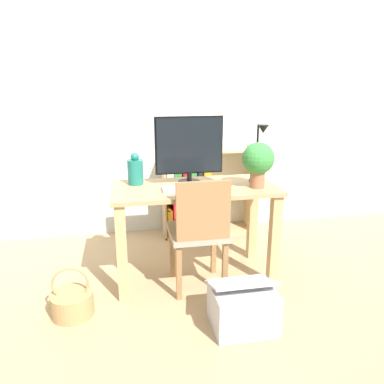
{
  "coord_description": "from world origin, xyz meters",
  "views": [
    {
      "loc": [
        -0.51,
        -2.56,
        1.45
      ],
      "look_at": [
        0.0,
        0.1,
        0.65
      ],
      "focal_mm": 35.0,
      "sensor_mm": 36.0,
      "label": 1
    }
  ],
  "objects": [
    {
      "name": "desk",
      "position": [
        0.0,
        0.0,
        0.56
      ],
      "size": [
        1.19,
        0.57,
        0.72
      ],
      "color": "tan",
      "rests_on": "ground_plane"
    },
    {
      "name": "storage_box",
      "position": [
        0.17,
        -0.67,
        0.14
      ],
      "size": [
        0.39,
        0.37,
        0.32
      ],
      "color": "#B2B2B7",
      "rests_on": "ground_plane"
    },
    {
      "name": "ground_plane",
      "position": [
        0.0,
        0.0,
        0.0
      ],
      "size": [
        10.0,
        10.0,
        0.0
      ],
      "primitive_type": "plane",
      "color": "tan"
    },
    {
      "name": "desk_lamp",
      "position": [
        0.48,
        -0.01,
        0.99
      ],
      "size": [
        0.1,
        0.19,
        0.44
      ],
      "color": "black",
      "rests_on": "desk"
    },
    {
      "name": "bookshelf",
      "position": [
        0.15,
        0.84,
        0.41
      ],
      "size": [
        0.88,
        0.28,
        0.84
      ],
      "color": "tan",
      "rests_on": "ground_plane"
    },
    {
      "name": "potted_plant",
      "position": [
        0.44,
        -0.11,
        0.92
      ],
      "size": [
        0.23,
        0.23,
        0.32
      ],
      "color": "#9E6647",
      "rests_on": "desk"
    },
    {
      "name": "chair",
      "position": [
        -0.01,
        -0.2,
        0.46
      ],
      "size": [
        0.4,
        0.4,
        0.84
      ],
      "rotation": [
        0.0,
        0.0,
        -0.06
      ],
      "color": "#9E937F",
      "rests_on": "ground_plane"
    },
    {
      "name": "wall_back",
      "position": [
        0.0,
        1.02,
        1.3
      ],
      "size": [
        8.0,
        0.05,
        2.6
      ],
      "color": "silver",
      "rests_on": "ground_plane"
    },
    {
      "name": "vase",
      "position": [
        -0.42,
        0.14,
        0.82
      ],
      "size": [
        0.11,
        0.11,
        0.24
      ],
      "color": "#1E7266",
      "rests_on": "desk"
    },
    {
      "name": "keyboard",
      "position": [
        -0.04,
        -0.08,
        0.73
      ],
      "size": [
        0.41,
        0.13,
        0.02
      ],
      "color": "#B2B2B7",
      "rests_on": "desk"
    },
    {
      "name": "monitor",
      "position": [
        -0.02,
        0.09,
        0.99
      ],
      "size": [
        0.5,
        0.17,
        0.49
      ],
      "color": "black",
      "rests_on": "desk"
    },
    {
      "name": "basket",
      "position": [
        -0.87,
        -0.35,
        0.09
      ],
      "size": [
        0.27,
        0.27,
        0.34
      ],
      "color": "tan",
      "rests_on": "ground_plane"
    }
  ]
}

